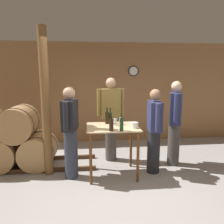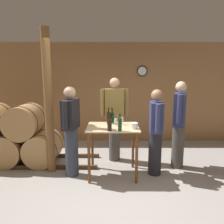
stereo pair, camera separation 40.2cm
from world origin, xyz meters
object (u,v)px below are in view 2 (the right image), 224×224
Objects in this scene: wine_bottle_left at (109,125)px; person_visitor_near_door at (155,131)px; wine_glass_near_center at (121,120)px; wine_bottle_center at (111,117)px; wine_bottle_right at (119,124)px; wooden_post at (48,103)px; person_host at (178,123)px; person_visitor_with_scarf at (70,130)px; wine_glass_near_left at (115,121)px; wine_bottle_far_left at (108,117)px; person_visitor_bearded at (114,117)px; ice_bucket at (134,126)px.

wine_bottle_left is 0.94m from person_visitor_near_door.
wine_bottle_center is at bearing 138.94° from wine_glass_near_center.
wine_bottle_right is at bearing -1.82° from wine_bottle_left.
wine_glass_near_center is at bearing -1.11° from wooden_post.
wine_bottle_left is at bearing -154.49° from person_host.
wine_bottle_left is 1.52m from person_host.
wine_bottle_left is at bearing -22.40° from person_visitor_with_scarf.
wine_glass_near_center is at bearing -169.89° from person_host.
wine_glass_near_left is at bearing 5.83° from person_visitor_with_scarf.
person_visitor_near_door is (0.87, -0.20, -0.21)m from wine_bottle_far_left.
person_visitor_near_door reaches higher than wine_glass_near_center.
wooden_post is 1.42m from person_visitor_bearded.
wine_glass_near_left is at bearing -4.67° from wooden_post.
wine_bottle_center is at bearing 105.91° from wine_glass_near_left.
wine_bottle_far_left reaches higher than wine_bottle_center.
person_visitor_with_scarf reaches higher than wine_bottle_left.
wine_glass_near_left reaches higher than ice_bucket.
wine_bottle_right is at bearing -70.06° from wine_bottle_far_left.
person_visitor_near_door is at bearing 24.59° from ice_bucket.
person_visitor_with_scarf is at bearing -159.82° from wine_bottle_far_left.
wine_bottle_center is at bearing 101.81° from wine_bottle_right.
wine_bottle_far_left is 2.48× the size of ice_bucket.
wine_bottle_center is 0.18× the size of person_visitor_near_door.
wine_bottle_far_left is 1.41m from person_host.
wine_bottle_far_left is 0.18× the size of person_host.
wine_bottle_right is 0.46m from wine_glass_near_center.
person_host reaches higher than person_visitor_with_scarf.
wine_bottle_left is at bearing -160.51° from ice_bucket.
wine_glass_near_left is at bearing 73.49° from wine_bottle_left.
wine_bottle_far_left is 0.52m from person_visitor_bearded.
wooden_post is 1.30m from wine_glass_near_left.
person_visitor_bearded is (0.05, 0.43, -0.09)m from wine_bottle_center.
person_visitor_near_door is (1.55, 0.05, -0.03)m from person_visitor_with_scarf.
wine_glass_near_center is at bearing 124.62° from ice_bucket.
wine_bottle_center is 0.24m from wine_glass_near_center.
wooden_post is 1.50× the size of person_visitor_bearded.
wine_bottle_center reaches higher than wine_glass_near_center.
wine_glass_near_center is at bearing 83.16° from wine_bottle_right.
wooden_post is at bearing 159.91° from wine_bottle_right.
wine_bottle_left is at bearing -95.28° from person_visitor_bearded.
wine_bottle_left is 0.18× the size of person_visitor_near_door.
wine_bottle_left is 0.46m from ice_bucket.
person_visitor_near_door reaches higher than wine_glass_near_left.
wine_glass_near_center is 0.08× the size of person_host.
ice_bucket is at bearing -151.90° from person_host.
wine_bottle_far_left is at bearing 92.73° from wine_bottle_left.
wine_bottle_far_left is 0.17× the size of person_visitor_bearded.
wine_bottle_left is at bearing -22.59° from wooden_post.
wine_bottle_right is 1.37m from person_host.
wooden_post is at bearing 178.89° from wine_glass_near_center.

